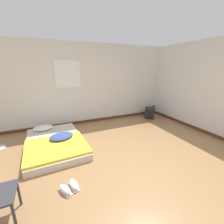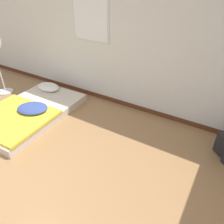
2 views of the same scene
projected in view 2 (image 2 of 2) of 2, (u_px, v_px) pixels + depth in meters
name	position (u px, v px, depth m)	size (l,w,h in m)	color
wall_back	(116.00, 41.00, 4.00)	(8.23, 0.08, 2.60)	silver
mattress_bed	(29.00, 111.00, 4.19)	(1.36, 2.06, 0.29)	beige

